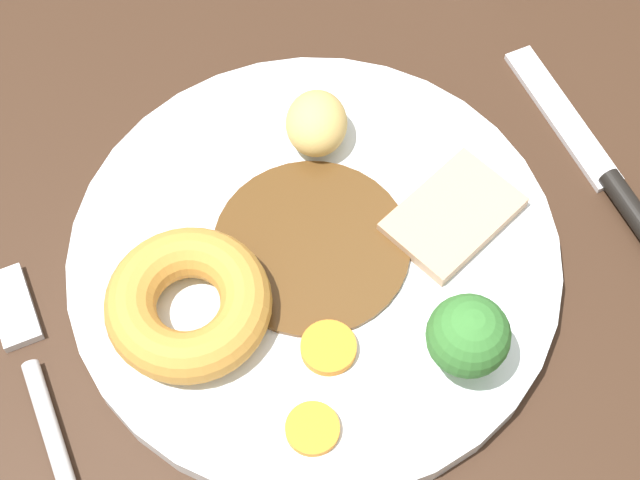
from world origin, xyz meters
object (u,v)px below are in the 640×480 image
yorkshire_pudding (188,304)px  roast_potato_left (316,123)px  knife (616,190)px  carrot_coin_back (313,429)px  carrot_coin_front (328,348)px  broccoli_floret (468,337)px  meat_slice_main (453,215)px  dinner_plate (320,255)px  fork (38,388)px

yorkshire_pudding → roast_potato_left: 12.46cm
knife → carrot_coin_back: bearing=105.5°
carrot_coin_front → carrot_coin_back: (-2.50, -3.33, -0.06)cm
broccoli_floret → knife: size_ratio=0.26×
meat_slice_main → carrot_coin_back: (-11.79, -7.16, -0.16)cm
dinner_plate → roast_potato_left: bearing=65.4°
dinner_plate → knife: dinner_plate is taller
fork → meat_slice_main: bearing=-90.1°
dinner_plate → yorkshire_pudding: bearing=-176.3°
yorkshire_pudding → roast_potato_left: size_ratio=2.11×
yorkshire_pudding → knife: 24.43cm
yorkshire_pudding → broccoli_floret: bearing=-36.1°
roast_potato_left → knife: bearing=-35.5°
yorkshire_pudding → fork: yorkshire_pudding is taller
carrot_coin_front → knife: (18.77, 1.82, -1.24)cm
carrot_coin_front → dinner_plate: bearing=68.0°
yorkshire_pudding → carrot_coin_back: yorkshire_pudding is taller
yorkshire_pudding → knife: size_ratio=0.45×
carrot_coin_back → knife: carrot_coin_back is taller
meat_slice_main → knife: meat_slice_main is taller
yorkshire_pudding → carrot_coin_front: 7.27cm
yorkshire_pudding → broccoli_floret: (11.06, -8.05, 1.37)cm
dinner_plate → meat_slice_main: 7.38cm
knife → fork: bearing=86.4°
meat_slice_main → roast_potato_left: bearing=118.5°
broccoli_floret → carrot_coin_back: bearing=-179.5°
dinner_plate → broccoli_floret: (3.55, -8.54, 3.37)cm
broccoli_floret → fork: bearing=157.1°
roast_potato_left → carrot_coin_back: bearing=-116.8°
yorkshire_pudding → roast_potato_left: roast_potato_left is taller
fork → dinner_plate: bearing=-86.1°
yorkshire_pudding → knife: bearing=-7.0°
roast_potato_left → carrot_coin_back: size_ratio=1.51×
carrot_coin_back → dinner_plate: bearing=61.7°
dinner_plate → meat_slice_main: bearing=-11.6°
yorkshire_pudding → fork: (-8.34, 0.16, -2.31)cm
broccoli_floret → fork: (-19.40, 8.21, -3.68)cm
knife → yorkshire_pudding: bearing=84.9°
yorkshire_pudding → carrot_coin_back: bearing=-70.6°
dinner_plate → fork: (-15.85, -0.33, -0.31)cm
dinner_plate → roast_potato_left: (2.91, 6.34, 2.23)cm
carrot_coin_front → meat_slice_main: bearing=22.4°
meat_slice_main → dinner_plate: bearing=168.4°
dinner_plate → knife: (16.64, -3.47, -0.25)cm
dinner_plate → carrot_coin_back: 9.83cm
fork → knife: size_ratio=0.83×
carrot_coin_front → carrot_coin_back: bearing=-126.9°
broccoli_floret → knife: 14.49cm
dinner_plate → knife: size_ratio=1.40×
yorkshire_pudding → carrot_coin_front: size_ratio=2.98×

